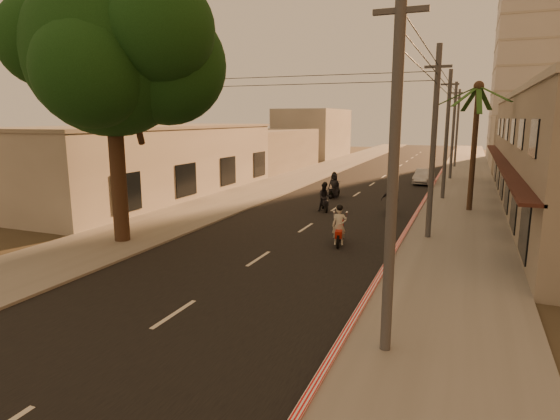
# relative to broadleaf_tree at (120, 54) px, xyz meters

# --- Properties ---
(ground) EXTENTS (160.00, 160.00, 0.00)m
(ground) POSITION_rel_broadleaf_tree_xyz_m (6.61, -2.14, -8.48)
(ground) COLOR #383023
(ground) RESTS_ON ground
(road) EXTENTS (10.00, 140.00, 0.02)m
(road) POSITION_rel_broadleaf_tree_xyz_m (6.61, 17.86, -8.47)
(road) COLOR black
(road) RESTS_ON ground
(sidewalk_right) EXTENTS (5.00, 140.00, 0.12)m
(sidewalk_right) POSITION_rel_broadleaf_tree_xyz_m (14.11, 17.86, -8.42)
(sidewalk_right) COLOR slate
(sidewalk_right) RESTS_ON ground
(sidewalk_left) EXTENTS (5.00, 140.00, 0.12)m
(sidewalk_left) POSITION_rel_broadleaf_tree_xyz_m (-0.89, 17.86, -8.42)
(sidewalk_left) COLOR slate
(sidewalk_left) RESTS_ON ground
(curb_stripe) EXTENTS (0.20, 60.00, 0.20)m
(curb_stripe) POSITION_rel_broadleaf_tree_xyz_m (11.71, 12.86, -8.38)
(curb_stripe) COLOR red
(curb_stripe) RESTS_ON ground
(left_building) EXTENTS (8.20, 24.20, 5.20)m
(left_building) POSITION_rel_broadleaf_tree_xyz_m (-7.37, 11.86, -5.88)
(left_building) COLOR #AAA599
(left_building) RESTS_ON ground
(distant_tower) EXTENTS (12.10, 12.10, 28.00)m
(distant_tower) POSITION_rel_broadleaf_tree_xyz_m (22.61, 53.86, 5.52)
(distant_tower) COLOR #B7B5B2
(distant_tower) RESTS_ON ground
(broadleaf_tree) EXTENTS (9.60, 8.70, 12.10)m
(broadleaf_tree) POSITION_rel_broadleaf_tree_xyz_m (0.00, 0.00, 0.00)
(broadleaf_tree) COLOR black
(broadleaf_tree) RESTS_ON ground
(palm_tree) EXTENTS (5.00, 5.00, 8.20)m
(palm_tree) POSITION_rel_broadleaf_tree_xyz_m (14.61, 13.86, -1.33)
(palm_tree) COLOR black
(palm_tree) RESTS_ON ground
(utility_poles) EXTENTS (1.20, 48.26, 9.00)m
(utility_poles) POSITION_rel_broadleaf_tree_xyz_m (12.81, 17.86, -1.94)
(utility_poles) COLOR #38383A
(utility_poles) RESTS_ON ground
(filler_right) EXTENTS (8.00, 14.00, 6.00)m
(filler_right) POSITION_rel_broadleaf_tree_xyz_m (20.61, 42.86, -5.48)
(filler_right) COLOR #AAA599
(filler_right) RESTS_ON ground
(filler_left_near) EXTENTS (8.00, 14.00, 4.40)m
(filler_left_near) POSITION_rel_broadleaf_tree_xyz_m (-7.39, 31.86, -6.28)
(filler_left_near) COLOR #AAA599
(filler_left_near) RESTS_ON ground
(filler_left_far) EXTENTS (8.00, 14.00, 7.00)m
(filler_left_far) POSITION_rel_broadleaf_tree_xyz_m (-7.39, 49.86, -4.98)
(filler_left_far) COLOR #AAA599
(filler_left_far) RESTS_ON ground
(scooter_red) EXTENTS (0.90, 1.93, 1.92)m
(scooter_red) POSITION_rel_broadleaf_tree_xyz_m (9.12, 3.27, -7.63)
(scooter_red) COLOR black
(scooter_red) RESTS_ON ground
(scooter_mid_a) EXTENTS (1.38, 1.75, 1.86)m
(scooter_mid_a) POSITION_rel_broadleaf_tree_xyz_m (6.21, 10.66, -7.62)
(scooter_mid_a) COLOR black
(scooter_mid_a) RESTS_ON ground
(scooter_mid_b) EXTENTS (1.18, 1.86, 1.84)m
(scooter_mid_b) POSITION_rel_broadleaf_tree_xyz_m (10.13, 11.21, -7.64)
(scooter_mid_b) COLOR black
(scooter_mid_b) RESTS_ON ground
(scooter_far_a) EXTENTS (1.01, 1.95, 1.92)m
(scooter_far_a) POSITION_rel_broadleaf_tree_xyz_m (5.41, 15.69, -7.61)
(scooter_far_a) COLOR black
(scooter_far_a) RESTS_ON ground
(parked_car) EXTENTS (1.80, 4.10, 1.30)m
(parked_car) POSITION_rel_broadleaf_tree_xyz_m (10.77, 25.86, -7.82)
(parked_car) COLOR #A4A6AC
(parked_car) RESTS_ON ground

